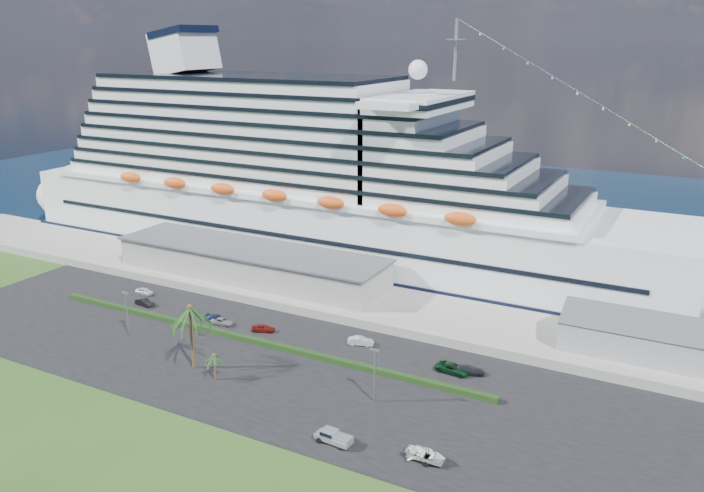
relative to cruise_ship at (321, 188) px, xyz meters
The scene contains 22 objects.
ground 69.56m from the cruise_ship, 71.40° to the right, with size 420.00×420.00×0.00m, color #284C19.
asphalt_lot 59.58m from the cruise_ship, 67.89° to the right, with size 140.00×38.00×0.12m, color black.
wharf 35.90m from the cruise_ship, 48.10° to the right, with size 240.00×20.00×1.80m, color gray.
water 71.40m from the cruise_ship, 71.93° to the left, with size 420.00×160.00×0.02m, color black.
cruise_ship is the anchor object (origin of this frame).
terminal_building 26.92m from the cruise_ship, 98.22° to the right, with size 61.00×15.00×6.30m.
port_shed 78.32m from the cruise_ship, 18.08° to the right, with size 24.00×12.31×7.37m.
hedge 52.41m from the cruise_ship, 74.26° to the right, with size 88.00×1.10×0.90m, color black.
lamp_post_left 57.50m from the cruise_ship, 96.59° to the right, with size 1.60×0.35×8.27m.
lamp_post_right 70.64m from the cruise_ship, 53.44° to the right, with size 1.60×0.35×8.27m.
palm_tall 61.56m from the cruise_ship, 79.12° to the right, with size 8.82×8.82×11.13m.
palm_short 65.13m from the cruise_ship, 74.52° to the right, with size 3.53×3.53×4.56m.
parked_car_0 46.63m from the cruise_ship, 115.54° to the right, with size 1.60×3.98×1.35m, color white.
parked_car_1 49.05m from the cruise_ship, 108.22° to the right, with size 1.47×4.22×1.39m, color black.
parked_car_2 47.29m from the cruise_ship, 83.80° to the right, with size 2.02×4.37×1.21m, color gray.
parked_car_3 46.63m from the cruise_ship, 85.98° to the right, with size 1.79×4.39×1.27m, color #131D44.
parked_car_4 48.02m from the cruise_ship, 73.00° to the right, with size 1.65×4.10×1.40m, color maroon.
parked_car_5 53.16m from the cruise_ship, 52.21° to the right, with size 1.54×4.41×1.45m, color silver.
parked_car_6 66.23m from the cruise_ship, 41.06° to the right, with size 2.54×5.50×1.53m, color black.
parked_car_7 67.51m from the cruise_ship, 39.21° to the right, with size 1.94×4.77×1.39m, color #222228.
pickup_truck 81.16m from the cruise_ship, 58.61° to the right, with size 5.10×2.12×1.77m.
boat_trailer 86.61m from the cruise_ship, 51.00° to the right, with size 5.83×3.80×1.67m.
Camera 1 is at (58.52, -71.20, 50.63)m, focal length 35.00 mm.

